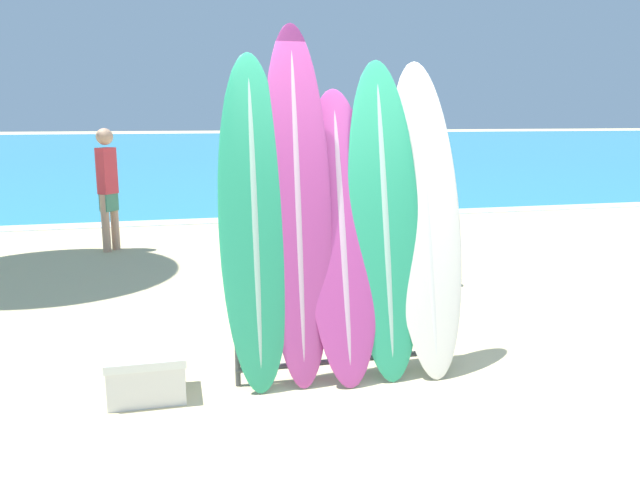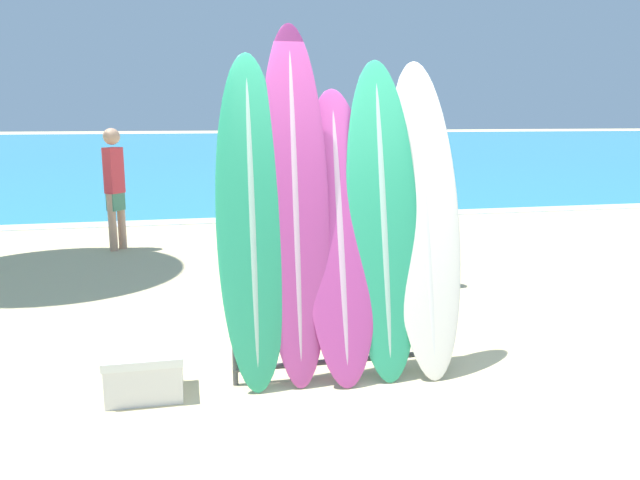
# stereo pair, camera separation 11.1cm
# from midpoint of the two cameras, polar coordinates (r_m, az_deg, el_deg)

# --- Properties ---
(ground_plane) EXTENTS (160.00, 160.00, 0.00)m
(ground_plane) POSITION_cam_midpoint_polar(r_m,az_deg,el_deg) (4.63, 6.93, -14.01)
(ground_plane) COLOR beige
(ocean_water) EXTENTS (120.00, 60.00, 0.01)m
(ocean_water) POSITION_cam_midpoint_polar(r_m,az_deg,el_deg) (41.21, -11.55, 8.36)
(ocean_water) COLOR teal
(ocean_water) RESTS_ON ground_plane
(surfboard_rack) EXTENTS (1.68, 0.04, 0.89)m
(surfboard_rack) POSITION_cam_midpoint_polar(r_m,az_deg,el_deg) (4.77, 1.59, -6.95)
(surfboard_rack) COLOR #47474C
(surfboard_rack) RESTS_ON ground_plane
(surfboard_slot_0) EXTENTS (0.51, 0.50, 2.42)m
(surfboard_slot_0) POSITION_cam_midpoint_polar(r_m,az_deg,el_deg) (4.49, -6.72, 1.44)
(surfboard_slot_0) COLOR #289E70
(surfboard_slot_0) RESTS_ON ground_plane
(surfboard_slot_1) EXTENTS (0.50, 0.52, 2.64)m
(surfboard_slot_1) POSITION_cam_midpoint_polar(r_m,az_deg,el_deg) (4.54, -2.79, 2.99)
(surfboard_slot_1) COLOR #B23D8E
(surfboard_slot_1) RESTS_ON ground_plane
(surfboard_slot_2) EXTENTS (0.56, 0.63, 2.18)m
(surfboard_slot_2) POSITION_cam_midpoint_polar(r_m,az_deg,el_deg) (4.64, 1.32, 0.33)
(surfboard_slot_2) COLOR #B23D8E
(surfboard_slot_2) RESTS_ON ground_plane
(surfboard_slot_3) EXTENTS (0.56, 0.61, 2.40)m
(surfboard_slot_3) POSITION_cam_midpoint_polar(r_m,az_deg,el_deg) (4.73, 5.25, 1.83)
(surfboard_slot_3) COLOR #289E70
(surfboard_slot_3) RESTS_ON ground_plane
(surfboard_slot_4) EXTENTS (0.57, 0.72, 2.40)m
(surfboard_slot_4) POSITION_cam_midpoint_polar(r_m,az_deg,el_deg) (4.87, 8.99, 2.01)
(surfboard_slot_4) COLOR silver
(surfboard_slot_4) RESTS_ON ground_plane
(person_near_water) EXTENTS (0.28, 0.26, 1.62)m
(person_near_water) POSITION_cam_midpoint_polar(r_m,az_deg,el_deg) (7.28, 8.34, 2.57)
(person_near_water) COLOR beige
(person_near_water) RESTS_ON ground_plane
(person_mid_beach) EXTENTS (0.29, 0.31, 1.80)m
(person_mid_beach) POSITION_cam_midpoint_polar(r_m,az_deg,el_deg) (9.65, -19.16, 4.79)
(person_mid_beach) COLOR tan
(person_mid_beach) RESTS_ON ground_plane
(person_far_left) EXTENTS (0.29, 0.27, 1.68)m
(person_far_left) POSITION_cam_midpoint_polar(r_m,az_deg,el_deg) (10.47, -1.07, 5.52)
(person_far_left) COLOR tan
(person_far_left) RESTS_ON ground_plane
(cooler_box) EXTENTS (0.55, 0.41, 0.33)m
(cooler_box) POSITION_cam_midpoint_polar(r_m,az_deg,el_deg) (4.70, -16.19, -11.74)
(cooler_box) COLOR silver
(cooler_box) RESTS_ON ground_plane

